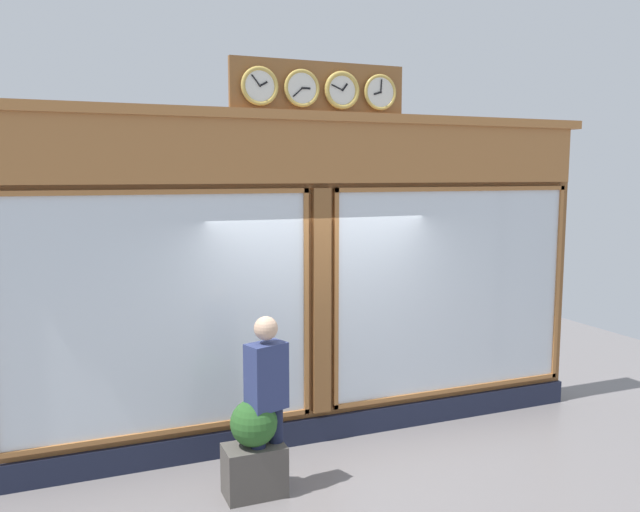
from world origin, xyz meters
name	(u,v)px	position (x,y,z in m)	size (l,w,h in m)	color
shop_facade	(316,277)	(0.00, -0.13, 1.84)	(6.89, 0.42, 4.14)	brown
pedestrian	(267,397)	(0.91, 0.94, 0.93)	(0.41, 0.32, 1.69)	#191E38
planter_box	(254,470)	(1.03, 0.93, 0.24)	(0.56, 0.36, 0.48)	#4C4742
planter_shrub	(254,423)	(1.03, 0.93, 0.70)	(0.44, 0.44, 0.44)	#285623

